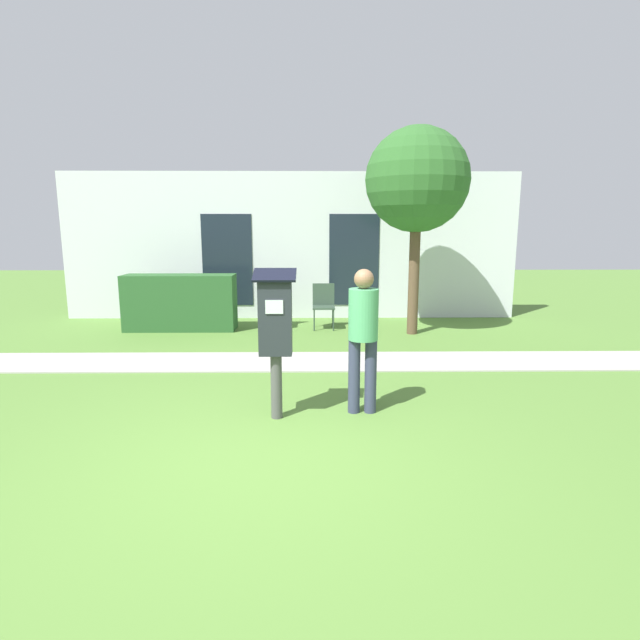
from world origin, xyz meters
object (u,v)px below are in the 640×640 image
outdoor_chair_left (275,301)px  outdoor_chair_middle (324,302)px  person_standing (363,330)px  parking_meter (275,325)px

outdoor_chair_left → outdoor_chair_middle: bearing=12.0°
outdoor_chair_middle → outdoor_chair_left: bearing=162.4°
outdoor_chair_middle → person_standing: bearing=-96.1°
person_standing → outdoor_chair_left: person_standing is taller
person_standing → outdoor_chair_left: size_ratio=1.76×
parking_meter → outdoor_chair_left: size_ratio=1.77×
person_standing → parking_meter: bearing=169.3°
person_standing → outdoor_chair_left: 5.02m
parking_meter → outdoor_chair_middle: (0.60, 4.84, -0.49)m
parking_meter → person_standing: size_ratio=1.01×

